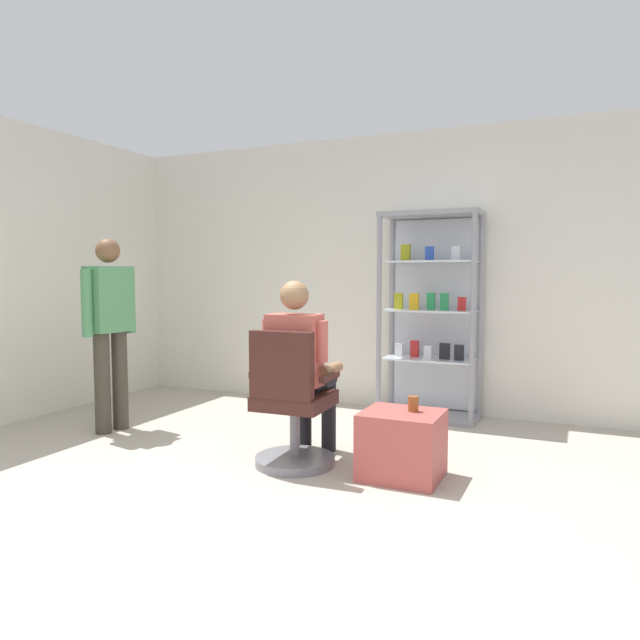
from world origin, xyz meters
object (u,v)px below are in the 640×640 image
Objects in this scene: storage_crate at (402,445)px; tea_glass at (413,404)px; seated_shopkeeper at (301,362)px; office_chair at (291,411)px; display_cabinet_main at (431,315)px; standing_customer at (110,322)px.

storage_crate is 0.28m from tea_glass.
tea_glass is (0.82, -0.01, -0.22)m from seated_shopkeeper.
office_chair is at bearing -171.55° from storage_crate.
display_cabinet_main is at bearing 97.86° from storage_crate.
standing_customer is at bearing 173.19° from office_chair.
tea_glass is at bearing 10.80° from office_chair.
standing_customer reaches higher than tea_glass.
tea_glass reaches higher than storage_crate.
seated_shopkeeper is at bearing -1.73° from standing_customer.
seated_shopkeeper is 2.54× the size of storage_crate.
tea_glass is (0.30, -1.70, -0.47)m from display_cabinet_main.
standing_customer reaches higher than seated_shopkeeper.
display_cabinet_main is 1.17× the size of standing_customer.
tea_glass is at bearing -79.94° from display_cabinet_main.
office_chair is 0.74× the size of seated_shopkeeper.
seated_shopkeeper is 0.85m from tea_glass.
standing_customer reaches higher than office_chair.
office_chair is at bearing -87.56° from seated_shopkeeper.
seated_shopkeeper is (-0.52, -1.70, -0.25)m from display_cabinet_main.
seated_shopkeeper is at bearing -107.04° from display_cabinet_main.
seated_shopkeeper is at bearing 179.47° from tea_glass.
seated_shopkeeper is at bearing 92.44° from office_chair.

